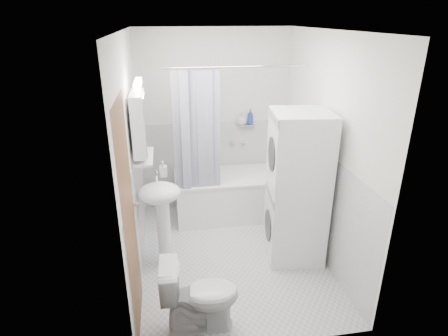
{
  "coord_description": "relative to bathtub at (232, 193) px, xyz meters",
  "views": [
    {
      "loc": [
        -0.66,
        -3.52,
        2.52
      ],
      "look_at": [
        -0.06,
        0.15,
        1.0
      ],
      "focal_mm": 30.0,
      "sensor_mm": 36.0,
      "label": 1
    }
  ],
  "objects": [
    {
      "name": "floor",
      "position": [
        -0.17,
        -0.92,
        -0.32
      ],
      "size": [
        2.6,
        2.6,
        0.0
      ],
      "primitive_type": "plane",
      "color": "silver",
      "rests_on": "ground"
    },
    {
      "name": "room_walls",
      "position": [
        -0.17,
        -0.92,
        1.17
      ],
      "size": [
        2.6,
        2.6,
        2.6
      ],
      "color": "white",
      "rests_on": "ground"
    },
    {
      "name": "wainscot",
      "position": [
        -0.17,
        -0.63,
        0.28
      ],
      "size": [
        1.98,
        2.58,
        2.58
      ],
      "color": "white",
      "rests_on": "ground"
    },
    {
      "name": "door",
      "position": [
        -1.12,
        -1.47,
        0.68
      ],
      "size": [
        0.05,
        2.0,
        2.0
      ],
      "color": "brown",
      "rests_on": "ground"
    },
    {
      "name": "bathtub",
      "position": [
        0.0,
        0.0,
        0.0
      ],
      "size": [
        1.51,
        0.72,
        0.58
      ],
      "color": "white",
      "rests_on": "ground"
    },
    {
      "name": "tub_spout",
      "position": [
        0.2,
        0.33,
        0.58
      ],
      "size": [
        0.04,
        0.12,
        0.04
      ],
      "primitive_type": "cylinder",
      "rotation": [
        1.57,
        0.0,
        0.0
      ],
      "color": "silver",
      "rests_on": "room_walls"
    },
    {
      "name": "curtain_rod",
      "position": [
        -0.0,
        -0.3,
        1.68
      ],
      "size": [
        1.69,
        0.02,
        0.02
      ],
      "primitive_type": "cylinder",
      "rotation": [
        0.0,
        1.57,
        0.0
      ],
      "color": "silver",
      "rests_on": "room_walls"
    },
    {
      "name": "shower_curtain",
      "position": [
        -0.47,
        -0.3,
        0.93
      ],
      "size": [
        0.55,
        0.02,
        1.45
      ],
      "color": "#151C4B",
      "rests_on": "curtain_rod"
    },
    {
      "name": "sink",
      "position": [
        -0.93,
        -0.95,
        0.39
      ],
      "size": [
        0.44,
        0.37,
        1.04
      ],
      "color": "white",
      "rests_on": "ground"
    },
    {
      "name": "medicine_cabinet",
      "position": [
        -1.08,
        -0.82,
        1.25
      ],
      "size": [
        0.13,
        0.5,
        0.71
      ],
      "color": "white",
      "rests_on": "room_walls"
    },
    {
      "name": "shelf",
      "position": [
        -1.06,
        -0.82,
        0.88
      ],
      "size": [
        0.18,
        0.54,
        0.02
      ],
      "primitive_type": "cube",
      "color": "silver",
      "rests_on": "room_walls"
    },
    {
      "name": "shower_caddy",
      "position": [
        0.25,
        0.32,
        0.83
      ],
      "size": [
        0.22,
        0.06,
        0.02
      ],
      "primitive_type": "cube",
      "color": "silver",
      "rests_on": "room_walls"
    },
    {
      "name": "towel",
      "position": [
        -1.11,
        -0.43,
        1.11
      ],
      "size": [
        0.07,
        0.31,
        0.76
      ],
      "color": "#571725",
      "rests_on": "room_walls"
    },
    {
      "name": "washer_dryer",
      "position": [
        0.5,
        -1.03,
        0.51
      ],
      "size": [
        0.65,
        0.65,
        1.65
      ],
      "rotation": [
        0.0,
        0.0,
        -0.11
      ],
      "color": "white",
      "rests_on": "ground"
    },
    {
      "name": "toilet",
      "position": [
        -0.63,
        -1.92,
        0.01
      ],
      "size": [
        0.68,
        0.4,
        0.65
      ],
      "primitive_type": "imported",
      "rotation": [
        0.0,
        0.0,
        1.53
      ],
      "color": "white",
      "rests_on": "ground"
    },
    {
      "name": "soap_pump",
      "position": [
        -0.88,
        -0.67,
        0.63
      ],
      "size": [
        0.08,
        0.17,
        0.08
      ],
      "primitive_type": "imported",
      "color": "gray",
      "rests_on": "sink"
    },
    {
      "name": "shelf_bottle",
      "position": [
        -1.06,
        -0.97,
        0.93
      ],
      "size": [
        0.07,
        0.18,
        0.07
      ],
      "primitive_type": "imported",
      "color": "gray",
      "rests_on": "shelf"
    },
    {
      "name": "shelf_cup",
      "position": [
        -1.06,
        -0.7,
        0.94
      ],
      "size": [
        0.1,
        0.09,
        0.1
      ],
      "primitive_type": "imported",
      "color": "gray",
      "rests_on": "shelf"
    },
    {
      "name": "shampoo_a",
      "position": [
        0.18,
        0.32,
        0.91
      ],
      "size": [
        0.13,
        0.17,
        0.13
      ],
      "primitive_type": "imported",
      "color": "gray",
      "rests_on": "shower_caddy"
    },
    {
      "name": "shampoo_b",
      "position": [
        0.3,
        0.32,
        0.88
      ],
      "size": [
        0.08,
        0.21,
        0.08
      ],
      "primitive_type": "imported",
      "color": "#26339A",
      "rests_on": "shower_caddy"
    }
  ]
}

